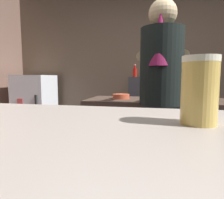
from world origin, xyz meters
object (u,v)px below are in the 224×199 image
at_px(bartender, 161,93).
at_px(pint_glass_far, 199,90).
at_px(mini_fridge, 35,108).
at_px(bottle_hot_sauce, 182,71).
at_px(bottle_soy, 170,71).
at_px(bottle_vinegar, 135,72).
at_px(bottle_olive_oil, 156,70).
at_px(chefs_knife, 189,101).
at_px(mixing_bowl, 121,96).

relative_size(bartender, pint_glass_far, 12.60).
bearing_deg(mini_fridge, bartender, -35.13).
bearing_deg(bottle_hot_sauce, mini_fridge, -174.82).
xyz_separation_m(mini_fridge, bottle_hot_sauce, (2.46, 0.22, 0.64)).
relative_size(bottle_soy, bottle_vinegar, 1.09).
relative_size(bartender, bottle_hot_sauce, 7.32).
bearing_deg(bottle_olive_oil, pint_glass_far, -88.12).
height_order(chefs_knife, bottle_olive_oil, bottle_olive_oil).
bearing_deg(mini_fridge, chefs_knife, -24.26).
relative_size(chefs_knife, bottle_hot_sauce, 1.02).
relative_size(chefs_knife, pint_glass_far, 1.75).
height_order(chefs_knife, bottle_hot_sauce, bottle_hot_sauce).
xyz_separation_m(mini_fridge, mixing_bowl, (1.70, -1.01, 0.34)).
bearing_deg(bottle_soy, bottle_vinegar, 178.54).
bearing_deg(mixing_bowl, bottle_vinegar, 89.06).
xyz_separation_m(bartender, bottle_olive_oil, (-0.05, 1.64, 0.23)).
xyz_separation_m(mini_fridge, bottle_olive_oil, (2.05, 0.16, 0.65)).
xyz_separation_m(chefs_knife, pint_glass_far, (-0.23, -1.66, 0.20)).
distance_m(chefs_knife, pint_glass_far, 1.69).
height_order(bottle_soy, bottle_hot_sauce, bottle_hot_sauce).
bearing_deg(bottle_vinegar, mini_fridge, -172.91).
bearing_deg(bottle_olive_oil, mixing_bowl, -107.00).
bearing_deg(mini_fridge, bottle_soy, 4.99).
relative_size(mini_fridge, bottle_hot_sauce, 4.91).
relative_size(bottle_olive_oil, bottle_hot_sauce, 1.13).
xyz_separation_m(mini_fridge, bottle_vinegar, (1.72, 0.21, 0.63)).
distance_m(bartender, pint_glass_far, 1.26).
height_order(mixing_bowl, bottle_hot_sauce, bottle_hot_sauce).
height_order(bartender, bottle_olive_oil, bartender).
distance_m(mini_fridge, bottle_olive_oil, 2.16).
bearing_deg(pint_glass_far, mini_fridge, 128.20).
relative_size(mini_fridge, bartender, 0.67).
xyz_separation_m(bottle_olive_oil, bottle_vinegar, (-0.34, 0.05, -0.03)).
bearing_deg(bottle_olive_oil, chefs_knife, -75.13).
height_order(mixing_bowl, chefs_knife, mixing_bowl).
xyz_separation_m(bartender, chefs_knife, (0.28, 0.40, -0.10)).
bearing_deg(bottle_olive_oil, bottle_vinegar, 171.26).
distance_m(mixing_bowl, pint_glass_far, 1.79).
relative_size(pint_glass_far, bottle_soy, 0.63).
relative_size(mixing_bowl, chefs_knife, 0.76).
xyz_separation_m(mini_fridge, pint_glass_far, (2.15, -2.73, 0.52)).
relative_size(bartender, chefs_knife, 7.19).
bearing_deg(chefs_knife, bottle_hot_sauce, 87.58).
distance_m(mini_fridge, pint_glass_far, 3.51).
distance_m(pint_glass_far, bottle_vinegar, 2.98).
bearing_deg(pint_glass_far, bottle_vinegar, 98.37).
bearing_deg(bottle_olive_oil, bottle_hot_sauce, 8.61).
relative_size(mini_fridge, pint_glass_far, 8.44).
bearing_deg(pint_glass_far, bartender, 92.20).
distance_m(mini_fridge, mixing_bowl, 2.00).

